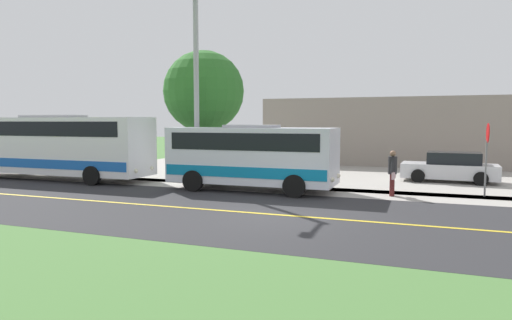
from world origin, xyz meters
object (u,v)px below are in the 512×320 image
at_px(tree_curbside, 204,92).
at_px(commercial_building, 432,131).
at_px(transit_bus_rear, 54,144).
at_px(stop_sign, 487,147).
at_px(parked_car_near, 450,168).
at_px(pedestrian_with_bags, 393,171).
at_px(street_light_pole, 195,83).
at_px(shuttle_bus_front, 252,154).

distance_m(tree_curbside, commercial_building, 18.06).
distance_m(transit_bus_rear, stop_sign, 19.98).
xyz_separation_m(parked_car_near, tree_curbside, (2.97, -11.86, 3.78)).
bearing_deg(parked_car_near, pedestrian_with_bags, -24.16).
height_order(parked_car_near, tree_curbside, tree_curbside).
height_order(tree_curbside, commercial_building, tree_curbside).
bearing_deg(tree_curbside, parked_car_near, 104.06).
height_order(parked_car_near, commercial_building, commercial_building).
height_order(pedestrian_with_bags, parked_car_near, pedestrian_with_bags).
distance_m(street_light_pole, commercial_building, 19.65).
distance_m(pedestrian_with_bags, tree_curbside, 10.36).
distance_m(parked_car_near, tree_curbside, 12.79).
bearing_deg(commercial_building, shuttle_bus_front, -23.82).
height_order(street_light_pole, commercial_building, street_light_pole).
relative_size(shuttle_bus_front, parked_car_near, 1.61).
relative_size(shuttle_bus_front, stop_sign, 2.51).
bearing_deg(pedestrian_with_bags, shuttle_bus_front, -84.59).
relative_size(stop_sign, parked_car_near, 0.64).
bearing_deg(pedestrian_with_bags, tree_curbside, -104.06).
distance_m(stop_sign, parked_car_near, 4.58).
distance_m(shuttle_bus_front, tree_curbside, 5.56).
height_order(shuttle_bus_front, street_light_pole, street_light_pole).
height_order(pedestrian_with_bags, tree_curbside, tree_curbside).
relative_size(transit_bus_rear, commercial_building, 0.48).
bearing_deg(commercial_building, pedestrian_with_bags, -6.04).
relative_size(shuttle_bus_front, commercial_building, 0.32).
relative_size(pedestrian_with_bags, street_light_pole, 0.21).
height_order(stop_sign, parked_car_near, stop_sign).
distance_m(parked_car_near, commercial_building, 11.16).
relative_size(stop_sign, street_light_pole, 0.34).
relative_size(stop_sign, commercial_building, 0.13).
height_order(transit_bus_rear, street_light_pole, street_light_pole).
height_order(transit_bus_rear, parked_car_near, transit_bus_rear).
height_order(transit_bus_rear, stop_sign, transit_bus_rear).
height_order(transit_bus_rear, tree_curbside, tree_curbside).
xyz_separation_m(pedestrian_with_bags, stop_sign, (-1.07, 3.44, 0.99)).
distance_m(shuttle_bus_front, street_light_pole, 4.28).
relative_size(pedestrian_with_bags, parked_car_near, 0.40).
bearing_deg(stop_sign, commercial_building, -173.64).
bearing_deg(commercial_building, street_light_pole, -32.09).
xyz_separation_m(shuttle_bus_front, tree_curbside, (-2.91, -3.73, 2.92)).
bearing_deg(shuttle_bus_front, tree_curbside, -128.02).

